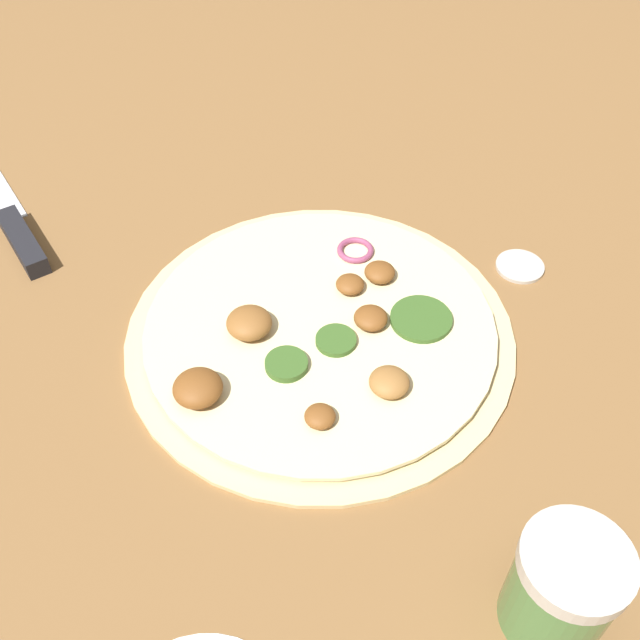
{
  "coord_description": "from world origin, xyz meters",
  "views": [
    {
      "loc": [
        0.12,
        0.4,
        0.47
      ],
      "look_at": [
        0.0,
        0.0,
        0.02
      ],
      "focal_mm": 42.0,
      "sensor_mm": 36.0,
      "label": 1
    }
  ],
  "objects": [
    {
      "name": "loose_cap",
      "position": [
        -0.2,
        -0.03,
        0.0
      ],
      "size": [
        0.04,
        0.04,
        0.01
      ],
      "color": "beige",
      "rests_on": "ground_plane"
    },
    {
      "name": "knife",
      "position": [
        0.25,
        -0.24,
        0.01
      ],
      "size": [
        0.12,
        0.31,
        0.02
      ],
      "rotation": [
        0.0,
        0.0,
        5.0
      ],
      "color": "silver",
      "rests_on": "ground_plane"
    },
    {
      "name": "spice_jar",
      "position": [
        -0.07,
        0.27,
        0.04
      ],
      "size": [
        0.07,
        0.07,
        0.08
      ],
      "color": "#4C7F42",
      "rests_on": "ground_plane"
    },
    {
      "name": "ground_plane",
      "position": [
        0.0,
        0.0,
        0.0
      ],
      "size": [
        3.0,
        3.0,
        0.0
      ],
      "primitive_type": "plane",
      "color": "brown"
    },
    {
      "name": "pizza",
      "position": [
        0.0,
        0.0,
        0.01
      ],
      "size": [
        0.32,
        0.32,
        0.03
      ],
      "color": "beige",
      "rests_on": "ground_plane"
    }
  ]
}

